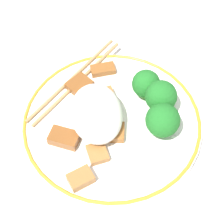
{
  "coord_description": "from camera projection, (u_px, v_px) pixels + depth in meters",
  "views": [
    {
      "loc": [
        -0.29,
        0.05,
        0.46
      ],
      "look_at": [
        0.0,
        0.0,
        0.03
      ],
      "focal_mm": 60.0,
      "sensor_mm": 36.0,
      "label": 1
    }
  ],
  "objects": [
    {
      "name": "broccoli_back_left",
      "position": [
        163.0,
        120.0,
        0.5
      ],
      "size": [
        0.05,
        0.05,
        0.05
      ],
      "color": "#72AD4C",
      "rests_on": "plate"
    },
    {
      "name": "meat_near_front",
      "position": [
        101.0,
        70.0,
        0.58
      ],
      "size": [
        0.02,
        0.04,
        0.01
      ],
      "color": "brown",
      "rests_on": "plate"
    },
    {
      "name": "meat_on_rice_edge",
      "position": [
        98.0,
        153.0,
        0.49
      ],
      "size": [
        0.03,
        0.03,
        0.01
      ],
      "color": "#9E6633",
      "rests_on": "plate"
    },
    {
      "name": "meat_mid_right",
      "position": [
        110.0,
        97.0,
        0.55
      ],
      "size": [
        0.03,
        0.02,
        0.01
      ],
      "color": "#9E6633",
      "rests_on": "plate"
    },
    {
      "name": "broccoli_back_center",
      "position": [
        161.0,
        97.0,
        0.52
      ],
      "size": [
        0.04,
        0.04,
        0.06
      ],
      "color": "#72AD4C",
      "rests_on": "plate"
    },
    {
      "name": "plate",
      "position": [
        112.0,
        122.0,
        0.54
      ],
      "size": [
        0.26,
        0.26,
        0.02
      ],
      "color": "white",
      "rests_on": "ground_plane"
    },
    {
      "name": "meat_mid_left",
      "position": [
        81.0,
        178.0,
        0.47
      ],
      "size": [
        0.03,
        0.04,
        0.01
      ],
      "color": "#9E6633",
      "rests_on": "plate"
    },
    {
      "name": "ground_plane",
      "position": [
        112.0,
        126.0,
        0.54
      ],
      "size": [
        3.0,
        3.0,
        0.0
      ],
      "primitive_type": "plane",
      "color": "silver"
    },
    {
      "name": "broccoli_back_right",
      "position": [
        146.0,
        84.0,
        0.54
      ],
      "size": [
        0.04,
        0.04,
        0.05
      ],
      "color": "#72AD4C",
      "rests_on": "plate"
    },
    {
      "name": "meat_near_right",
      "position": [
        79.0,
        85.0,
        0.56
      ],
      "size": [
        0.04,
        0.04,
        0.01
      ],
      "color": "brown",
      "rests_on": "plate"
    },
    {
      "name": "meat_near_back",
      "position": [
        113.0,
        132.0,
        0.51
      ],
      "size": [
        0.03,
        0.03,
        0.01
      ],
      "color": "#995B28",
      "rests_on": "plate"
    },
    {
      "name": "meat_near_left",
      "position": [
        64.0,
        138.0,
        0.51
      ],
      "size": [
        0.04,
        0.05,
        0.01
      ],
      "color": "brown",
      "rests_on": "plate"
    },
    {
      "name": "chopsticks",
      "position": [
        75.0,
        80.0,
        0.57
      ],
      "size": [
        0.15,
        0.16,
        0.01
      ],
      "color": "#AD8451",
      "rests_on": "plate"
    },
    {
      "name": "rice_mound",
      "position": [
        96.0,
        113.0,
        0.51
      ],
      "size": [
        0.1,
        0.07,
        0.04
      ],
      "color": "white",
      "rests_on": "plate"
    }
  ]
}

